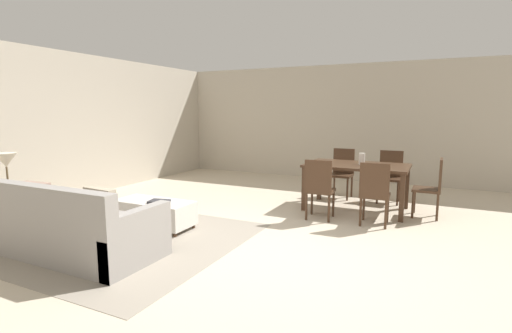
{
  "coord_description": "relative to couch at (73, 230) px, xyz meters",
  "views": [
    {
      "loc": [
        1.7,
        -3.96,
        1.63
      ],
      "look_at": [
        -0.88,
        1.34,
        0.76
      ],
      "focal_mm": 26.49,
      "sensor_mm": 36.0,
      "label": 1
    }
  ],
  "objects": [
    {
      "name": "ottoman_table",
      "position": [
        0.14,
        1.2,
        -0.07
      ],
      "size": [
        1.13,
        0.51,
        0.38
      ],
      "color": "silver",
      "rests_on": "ground_plane"
    },
    {
      "name": "wall_back",
      "position": [
        1.98,
        6.16,
        1.06
      ],
      "size": [
        9.0,
        0.12,
        2.7
      ],
      "primitive_type": "cube",
      "color": "#BCB2A0",
      "rests_on": "ground_plane"
    },
    {
      "name": "dining_chair_far_right",
      "position": [
        2.92,
        4.28,
        0.23
      ],
      "size": [
        0.4,
        0.4,
        0.92
      ],
      "color": "#422B1C",
      "rests_on": "ground_plane"
    },
    {
      "name": "wall_left",
      "position": [
        -2.52,
        1.66,
        1.06
      ],
      "size": [
        0.12,
        11.0,
        2.7
      ],
      "primitive_type": "cube",
      "color": "#BCB2A0",
      "rests_on": "ground_plane"
    },
    {
      "name": "dining_chair_near_left",
      "position": [
        2.11,
        2.58,
        0.23
      ],
      "size": [
        0.42,
        0.42,
        0.92
      ],
      "color": "#422B1C",
      "rests_on": "ground_plane"
    },
    {
      "name": "dining_table",
      "position": [
        2.49,
        3.44,
        0.38
      ],
      "size": [
        1.63,
        0.99,
        0.76
      ],
      "color": "#422B1C",
      "rests_on": "ground_plane"
    },
    {
      "name": "couch",
      "position": [
        0.0,
        0.0,
        0.0
      ],
      "size": [
        1.99,
        0.92,
        0.86
      ],
      "color": "gray",
      "rests_on": "ground_plane"
    },
    {
      "name": "side_table",
      "position": [
        -1.29,
        0.1,
        0.16
      ],
      "size": [
        0.4,
        0.4,
        0.57
      ],
      "color": "brown",
      "rests_on": "ground_plane"
    },
    {
      "name": "dining_chair_near_right",
      "position": [
        2.91,
        2.62,
        0.23
      ],
      "size": [
        0.42,
        0.42,
        0.92
      ],
      "color": "#422B1C",
      "rests_on": "ground_plane"
    },
    {
      "name": "dining_chair_far_left",
      "position": [
        2.06,
        4.27,
        0.23
      ],
      "size": [
        0.41,
        0.41,
        0.92
      ],
      "color": "#422B1C",
      "rests_on": "ground_plane"
    },
    {
      "name": "dining_chair_head_east",
      "position": [
        3.63,
        3.46,
        0.23
      ],
      "size": [
        0.4,
        0.4,
        0.92
      ],
      "color": "#422B1C",
      "rests_on": "ground_plane"
    },
    {
      "name": "area_rug",
      "position": [
        0.07,
        0.63,
        -0.29
      ],
      "size": [
        3.0,
        2.8,
        0.01
      ],
      "primitive_type": "cube",
      "color": "gray",
      "rests_on": "ground_plane"
    },
    {
      "name": "book_on_ottoman",
      "position": [
        0.28,
        1.15,
        0.11
      ],
      "size": [
        0.3,
        0.25,
        0.03
      ],
      "primitive_type": "cube",
      "rotation": [
        0.0,
        0.0,
        0.21
      ],
      "color": "#333338",
      "rests_on": "ottoman_table"
    },
    {
      "name": "table_lamp",
      "position": [
        -1.29,
        0.1,
        0.69
      ],
      "size": [
        0.26,
        0.26,
        0.53
      ],
      "color": "brown",
      "rests_on": "side_table"
    },
    {
      "name": "vase_centerpiece",
      "position": [
        2.56,
        3.47,
        0.56
      ],
      "size": [
        0.1,
        0.1,
        0.19
      ],
      "primitive_type": "cylinder",
      "color": "silver",
      "rests_on": "dining_table"
    },
    {
      "name": "ground_plane",
      "position": [
        1.98,
        1.16,
        -0.29
      ],
      "size": [
        10.8,
        10.8,
        0.0
      ],
      "primitive_type": "plane",
      "color": "beige"
    }
  ]
}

